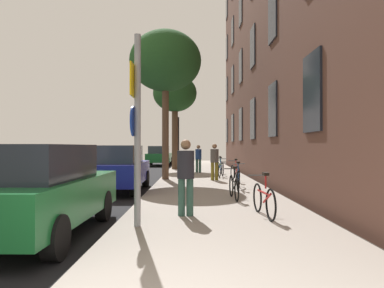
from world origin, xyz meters
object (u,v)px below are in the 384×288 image
traffic_light (178,133)px  car_2 (161,156)px  bicycle_3 (236,173)px  pedestrian_0 (187,172)px  sign_post (138,121)px  bicycle_5 (221,166)px  car_0 (40,190)px  tree_far (176,95)px  bicycle_0 (265,199)px  tree_near (167,62)px  bicycle_4 (222,169)px  pedestrian_1 (216,159)px  bicycle_2 (240,178)px  car_1 (120,168)px  bicycle_1 (235,186)px  pedestrian_2 (200,157)px

traffic_light → car_2: traffic_light is taller
bicycle_3 → pedestrian_0: size_ratio=1.04×
sign_post → bicycle_5: 13.24m
pedestrian_0 → car_0: size_ratio=0.40×
tree_far → car_2: size_ratio=1.41×
bicycle_0 → tree_near: bearing=108.0°
bicycle_3 → bicycle_5: bicycle_3 is taller
bicycle_4 → bicycle_5: bearing=87.1°
bicycle_3 → pedestrian_1: pedestrian_1 is taller
bicycle_5 → pedestrian_1: size_ratio=1.09×
bicycle_2 → car_1: car_1 is taller
bicycle_0 → bicycle_2: 4.80m
tree_far → car_1: tree_far is taller
bicycle_1 → bicycle_5: (0.36, 9.60, 0.01)m
bicycle_4 → car_1: 6.18m
sign_post → pedestrian_1: 9.06m
tree_near → car_1: size_ratio=1.62×
sign_post → traffic_light: bearing=90.0°
pedestrian_1 → car_2: (-3.70, 13.71, -0.19)m
bicycle_5 → car_1: (-4.12, -7.10, 0.35)m
pedestrian_2 → car_2: (-3.08, 9.23, -0.16)m
pedestrian_2 → bicycle_1: bearing=-85.4°
bicycle_5 → car_1: car_1 is taller
tree_far → pedestrian_1: size_ratio=3.89×
traffic_light → tree_near: tree_near is taller
bicycle_3 → car_1: size_ratio=0.41×
car_1 → car_2: 16.68m
pedestrian_0 → car_1: bearing=117.0°
traffic_light → pedestrian_2: (1.39, -3.71, -1.48)m
pedestrian_2 → bicycle_4: bearing=-69.1°
sign_post → tree_near: size_ratio=0.53×
bicycle_1 → pedestrian_1: bearing=92.0°
sign_post → bicycle_2: bearing=65.0°
traffic_light → bicycle_3: 9.52m
tree_near → pedestrian_0: 9.43m
sign_post → pedestrian_0: sign_post is taller
traffic_light → car_2: size_ratio=0.78×
traffic_light → pedestrian_1: 8.56m
car_1 → pedestrian_1: bearing=39.8°
pedestrian_1 → car_1: (-3.57, -2.97, -0.19)m
bicycle_0 → pedestrian_1: size_ratio=1.04×
bicycle_2 → car_0: bearing=-125.4°
bicycle_5 → car_0: car_0 is taller
bicycle_0 → bicycle_5: size_ratio=0.95×
tree_far → car_2: (-1.59, 6.07, -4.17)m
sign_post → car_1: 6.12m
tree_far → bicycle_1: bearing=-80.1°
sign_post → tree_near: bearing=91.0°
sign_post → car_2: bearing=94.3°
sign_post → tree_near: (-0.17, 9.26, 3.36)m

